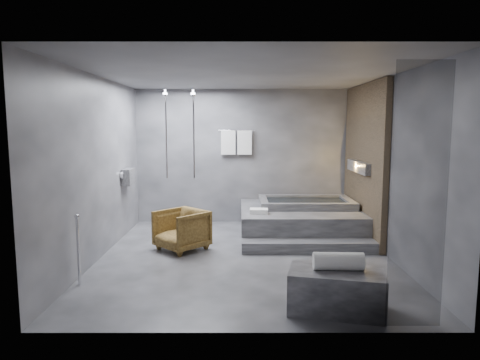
{
  "coord_description": "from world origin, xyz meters",
  "views": [
    {
      "loc": [
        -0.08,
        -6.51,
        2.03
      ],
      "look_at": [
        -0.08,
        0.3,
        1.18
      ],
      "focal_mm": 32.0,
      "sensor_mm": 36.0,
      "label": 1
    }
  ],
  "objects": [
    {
      "name": "rolled_towel",
      "position": [
        1.01,
        -1.97,
        0.56
      ],
      "size": [
        0.55,
        0.22,
        0.2
      ],
      "primitive_type": "cylinder",
      "rotation": [
        0.0,
        1.57,
        -0.04
      ],
      "color": "white",
      "rests_on": "concrete_bench"
    },
    {
      "name": "driftwood_chair",
      "position": [
        -1.04,
        0.39,
        0.33
      ],
      "size": [
        1.02,
        1.03,
        0.67
      ],
      "primitive_type": "imported",
      "rotation": [
        0.0,
        0.0,
        -0.77
      ],
      "color": "#3E2A0F",
      "rests_on": "ground"
    },
    {
      "name": "tub_step",
      "position": [
        1.05,
        0.27,
        0.09
      ],
      "size": [
        2.2,
        0.36,
        0.18
      ],
      "primitive_type": "cube",
      "color": "#38383A",
      "rests_on": "ground"
    },
    {
      "name": "concrete_bench",
      "position": [
        0.98,
        -1.99,
        0.23
      ],
      "size": [
        1.12,
        0.77,
        0.46
      ],
      "primitive_type": "cube",
      "rotation": [
        0.0,
        0.0,
        -0.22
      ],
      "color": "#37373A",
      "rests_on": "ground"
    },
    {
      "name": "room",
      "position": [
        0.4,
        0.24,
        1.73
      ],
      "size": [
        5.0,
        5.04,
        2.82
      ],
      "color": "#323235",
      "rests_on": "ground"
    },
    {
      "name": "deck_towel",
      "position": [
        0.26,
        0.92,
        0.54
      ],
      "size": [
        0.33,
        0.25,
        0.08
      ],
      "primitive_type": "cube",
      "rotation": [
        0.0,
        0.0,
        -0.05
      ],
      "color": "white",
      "rests_on": "tub_deck"
    },
    {
      "name": "tub_deck",
      "position": [
        1.05,
        1.45,
        0.25
      ],
      "size": [
        2.2,
        2.0,
        0.5
      ],
      "primitive_type": "cube",
      "color": "#38383A",
      "rests_on": "ground"
    }
  ]
}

